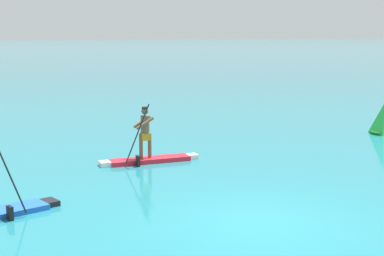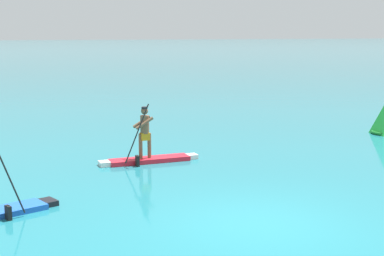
{
  "view_description": "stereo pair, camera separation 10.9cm",
  "coord_description": "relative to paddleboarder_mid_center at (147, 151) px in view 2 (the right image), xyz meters",
  "views": [
    {
      "loc": [
        -4.48,
        -10.6,
        3.91
      ],
      "look_at": [
        0.76,
        7.6,
        0.69
      ],
      "focal_mm": 54.36,
      "sensor_mm": 36.0,
      "label": 1
    },
    {
      "loc": [
        -4.38,
        -10.63,
        3.91
      ],
      "look_at": [
        0.76,
        7.6,
        0.69
      ],
      "focal_mm": 54.36,
      "sensor_mm": 36.0,
      "label": 2
    }
  ],
  "objects": [
    {
      "name": "ground",
      "position": [
        1.07,
        -6.0,
        -0.34
      ],
      "size": [
        440.0,
        440.0,
        0.0
      ],
      "primitive_type": "plane",
      "color": "#1E727F"
    },
    {
      "name": "paddleboarder_mid_center",
      "position": [
        0.0,
        0.0,
        0.0
      ],
      "size": [
        3.05,
        0.94,
        1.82
      ],
      "rotation": [
        0.0,
        0.0,
        3.24
      ],
      "color": "red",
      "rests_on": "ground"
    }
  ]
}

